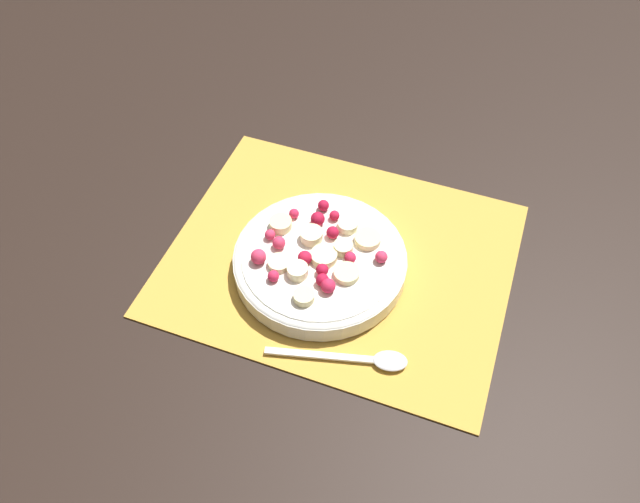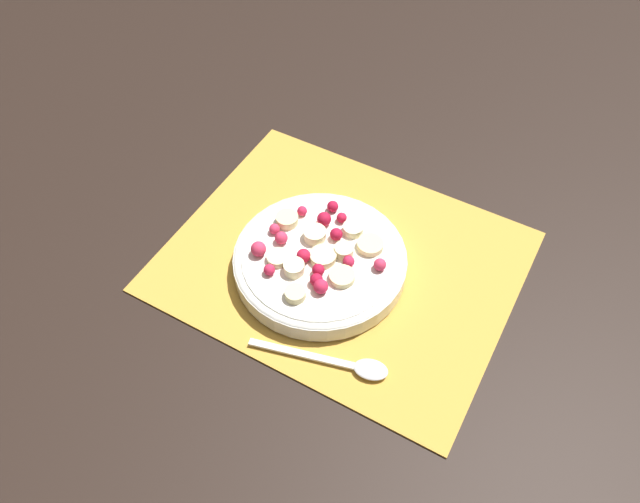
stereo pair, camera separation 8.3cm
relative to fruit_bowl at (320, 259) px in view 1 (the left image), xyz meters
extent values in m
plane|color=black|center=(-0.02, -0.03, -0.02)|extent=(3.00, 3.00, 0.00)
cube|color=gold|center=(-0.02, -0.03, -0.02)|extent=(0.47, 0.38, 0.01)
cylinder|color=silver|center=(0.00, 0.00, -0.01)|extent=(0.24, 0.24, 0.03)
torus|color=silver|center=(0.00, 0.00, 0.00)|extent=(0.24, 0.24, 0.01)
cylinder|color=white|center=(0.00, 0.00, 0.01)|extent=(0.21, 0.21, 0.00)
cylinder|color=beige|center=(-0.01, 0.00, 0.02)|extent=(0.05, 0.05, 0.01)
cylinder|color=#F4EAB7|center=(-0.02, -0.06, 0.02)|extent=(0.04, 0.04, 0.01)
cylinder|color=beige|center=(0.07, -0.03, 0.02)|extent=(0.04, 0.04, 0.01)
cylinder|color=beige|center=(-0.03, -0.02, 0.02)|extent=(0.03, 0.03, 0.01)
cylinder|color=beige|center=(-0.05, 0.02, 0.02)|extent=(0.04, 0.04, 0.01)
cylinder|color=#F4EAB7|center=(0.02, -0.02, 0.02)|extent=(0.04, 0.04, 0.01)
cylinder|color=beige|center=(-0.05, -0.04, 0.02)|extent=(0.05, 0.05, 0.01)
cylinder|color=#F4EAB7|center=(0.02, 0.04, 0.02)|extent=(0.04, 0.04, 0.01)
cylinder|color=beige|center=(-0.01, 0.07, 0.02)|extent=(0.03, 0.03, 0.01)
cylinder|color=beige|center=(0.04, 0.04, 0.02)|extent=(0.04, 0.04, 0.01)
sphere|color=#DB3356|center=(0.07, 0.04, 0.02)|extent=(0.02, 0.02, 0.02)
sphere|color=#B21433|center=(-0.01, -0.04, 0.02)|extent=(0.02, 0.02, 0.02)
sphere|color=#D12347|center=(-0.03, 0.05, 0.02)|extent=(0.02, 0.02, 0.02)
sphere|color=#D12347|center=(0.04, 0.06, 0.02)|extent=(0.02, 0.02, 0.02)
sphere|color=red|center=(0.00, -0.07, 0.02)|extent=(0.01, 0.01, 0.01)
sphere|color=red|center=(0.01, 0.02, 0.02)|extent=(0.02, 0.02, 0.02)
sphere|color=#B21433|center=(0.02, -0.08, 0.02)|extent=(0.02, 0.02, 0.02)
sphere|color=#B21433|center=(-0.02, 0.04, 0.02)|extent=(0.02, 0.02, 0.02)
sphere|color=#B21433|center=(-0.01, 0.03, 0.02)|extent=(0.02, 0.02, 0.02)
sphere|color=#D12347|center=(0.06, -0.05, 0.02)|extent=(0.01, 0.01, 0.01)
sphere|color=#DB3356|center=(-0.08, -0.02, 0.02)|extent=(0.02, 0.02, 0.02)
sphere|color=#DB3356|center=(0.07, 0.00, 0.02)|extent=(0.01, 0.01, 0.01)
sphere|color=#B21433|center=(0.02, -0.05, 0.02)|extent=(0.02, 0.02, 0.02)
sphere|color=#D12347|center=(-0.04, 0.00, 0.02)|extent=(0.02, 0.02, 0.02)
sphere|color=#DB3356|center=(0.06, 0.01, 0.02)|extent=(0.02, 0.02, 0.02)
cube|color=silver|center=(-0.05, 0.13, -0.02)|extent=(0.14, 0.04, 0.00)
ellipsoid|color=silver|center=(-0.13, 0.11, -0.01)|extent=(0.05, 0.04, 0.01)
camera|label=1|loc=(-0.18, 0.49, 0.67)|focal=35.00mm
camera|label=2|loc=(-0.26, 0.45, 0.67)|focal=35.00mm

